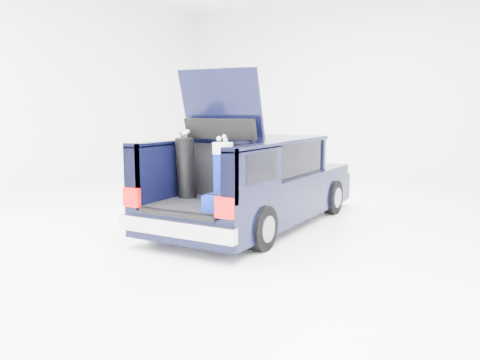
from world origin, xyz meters
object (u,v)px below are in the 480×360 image
Objects in this scene: car at (258,184)px; black_golf_bag at (186,167)px; red_suitcase at (249,184)px; blue_golf_bag at (223,172)px; blue_duffel at (221,203)px.

car is 4.67× the size of black_golf_bag.
red_suitcase is (0.50, -1.22, 0.18)m from car.
black_golf_bag is at bearing -170.61° from blue_golf_bag.
car is 1.48m from black_golf_bag.
red_suitcase is 0.41m from blue_golf_bag.
blue_duffel is (1.00, -0.62, -0.35)m from black_golf_bag.
car is at bearing 135.16° from red_suitcase.
red_suitcase is at bearing 13.80° from black_golf_bag.
blue_golf_bag reaches higher than blue_duffel.
car is at bearing 76.83° from black_golf_bag.
black_golf_bag is at bearing -150.59° from red_suitcase.
black_golf_bag is (-0.50, -1.34, 0.38)m from car.
black_golf_bag is at bearing 138.75° from blue_duffel.
blue_duffel is (0.27, -0.48, -0.33)m from blue_golf_bag.
blue_golf_bag is (0.23, -1.48, 0.36)m from car.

